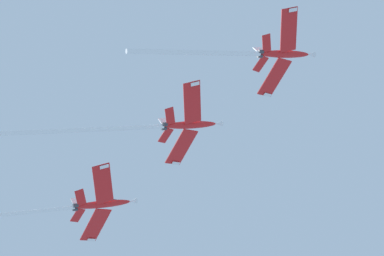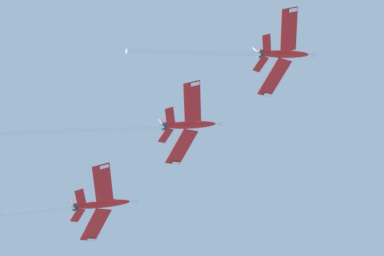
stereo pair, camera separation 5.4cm
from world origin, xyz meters
name	(u,v)px [view 2 (the right image)]	position (x,y,z in m)	size (l,w,h in m)	color
jet_lead	(254,54)	(-12.02, -0.65, 117.79)	(38.12, 19.97, 17.92)	red
jet_second	(156,126)	(-30.35, 13.44, 110.99)	(41.77, 19.95, 20.46)	red
jet_third	(76,207)	(-45.33, 29.61, 104.74)	(41.03, 19.96, 19.94)	red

